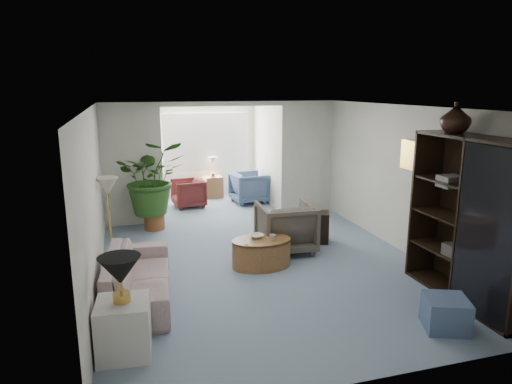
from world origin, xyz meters
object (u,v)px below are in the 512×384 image
object	(u,v)px
ottoman	(446,313)
coffee_bowl	(257,236)
coffee_cup	(273,238)
plant_pot	(155,221)
sofa	(138,276)
sunroom_chair_blue	(249,188)
wingback_chair	(286,227)
entertainment_cabinet	(473,221)
end_table	(124,328)
cabinet_urn	(456,118)
sunroom_table	(213,187)
framed_picture	(413,156)
side_table_dark	(316,227)
table_lamp	(120,270)
floor_lamp	(107,186)
coffee_table	(262,253)
sunroom_chair_maroon	(188,193)

from	to	relation	value
ottoman	coffee_bowl	bearing A→B (deg)	121.44
coffee_cup	plant_pot	distance (m)	3.07
sofa	sunroom_chair_blue	xyz separation A→B (m)	(2.85, 4.65, 0.07)
wingback_chair	entertainment_cabinet	distance (m)	3.04
end_table	cabinet_urn	distance (m)	4.91
ottoman	sunroom_table	distance (m)	7.39
framed_picture	side_table_dark	xyz separation A→B (m)	(-1.21, 1.06, -1.42)
table_lamp	side_table_dark	size ratio (longest dim) A/B	0.79
floor_lamp	coffee_table	bearing A→B (deg)	-22.75
sofa	sunroom_chair_blue	world-z (taller)	sunroom_chair_blue
end_table	sunroom_table	distance (m)	7.13
sofa	sunroom_chair_blue	size ratio (longest dim) A/B	2.55
framed_picture	sunroom_table	world-z (taller)	framed_picture
sofa	side_table_dark	size ratio (longest dim) A/B	3.75
framed_picture	entertainment_cabinet	size ratio (longest dim) A/B	0.23
floor_lamp	cabinet_urn	xyz separation A→B (m)	(4.57, -2.33, 1.14)
entertainment_cabinet	ottoman	world-z (taller)	entertainment_cabinet
plant_pot	sunroom_table	size ratio (longest dim) A/B	0.73
coffee_table	ottoman	world-z (taller)	coffee_table
floor_lamp	sunroom_chair_blue	size ratio (longest dim) A/B	0.44
coffee_cup	end_table	bearing A→B (deg)	-140.98
coffee_cup	sunroom_chair_blue	distance (m)	4.24
wingback_chair	sunroom_table	distance (m)	4.27
side_table_dark	coffee_bowl	bearing A→B (deg)	-150.60
coffee_cup	cabinet_urn	distance (m)	3.13
cabinet_urn	sunroom_chair_blue	world-z (taller)	cabinet_urn
coffee_bowl	plant_pot	size ratio (longest dim) A/B	0.55
side_table_dark	plant_pot	bearing A→B (deg)	149.94
sofa	table_lamp	bearing A→B (deg)	176.64
sofa	sunroom_table	distance (m)	5.80
framed_picture	sunroom_chair_blue	xyz separation A→B (m)	(-1.59, 4.26, -1.33)
sofa	cabinet_urn	xyz separation A→B (m)	(4.21, -0.79, 2.08)
table_lamp	entertainment_cabinet	size ratio (longest dim) A/B	0.20
coffee_table	coffee_cup	xyz separation A→B (m)	(0.15, -0.10, 0.27)
plant_pot	sunroom_chair_maroon	distance (m)	1.83
sunroom_chair_blue	side_table_dark	bearing A→B (deg)	-178.79
framed_picture	sunroom_chair_maroon	size ratio (longest dim) A/B	0.69
sunroom_chair_maroon	coffee_bowl	bearing A→B (deg)	1.90
entertainment_cabinet	sunroom_chair_blue	xyz separation A→B (m)	(-1.36, 5.94, -0.72)
ottoman	sunroom_chair_maroon	bearing A→B (deg)	107.74
entertainment_cabinet	sunroom_table	world-z (taller)	entertainment_cabinet
sunroom_table	end_table	bearing A→B (deg)	-108.80
cabinet_urn	side_table_dark	bearing A→B (deg)	113.57
framed_picture	sunroom_chair_maroon	distance (m)	5.43
framed_picture	cabinet_urn	xyz separation A→B (m)	(-0.23, -1.18, 0.69)
floor_lamp	ottoman	distance (m)	5.21
end_table	coffee_bowl	size ratio (longest dim) A/B	2.74
coffee_cup	sunroom_table	world-z (taller)	sunroom_table
plant_pot	entertainment_cabinet	bearing A→B (deg)	-49.14
side_table_dark	sunroom_chair_blue	size ratio (longest dim) A/B	0.68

